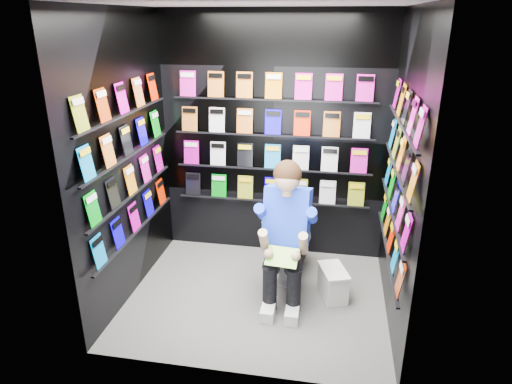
# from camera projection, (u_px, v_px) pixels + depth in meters

# --- Properties ---
(floor) EXTENTS (2.40, 2.40, 0.00)m
(floor) POSITION_uv_depth(u_px,v_px,m) (257.00, 297.00, 4.36)
(floor) COLOR #555553
(floor) RESTS_ON ground
(ceiling) EXTENTS (2.40, 2.40, 0.00)m
(ceiling) POSITION_uv_depth(u_px,v_px,m) (257.00, 4.00, 3.43)
(ceiling) COLOR white
(ceiling) RESTS_ON floor
(wall_back) EXTENTS (2.40, 0.04, 2.60)m
(wall_back) POSITION_uv_depth(u_px,v_px,m) (273.00, 139.00, 4.81)
(wall_back) COLOR black
(wall_back) RESTS_ON floor
(wall_front) EXTENTS (2.40, 0.04, 2.60)m
(wall_front) POSITION_uv_depth(u_px,v_px,m) (230.00, 215.00, 2.97)
(wall_front) COLOR black
(wall_front) RESTS_ON floor
(wall_left) EXTENTS (0.04, 2.00, 2.60)m
(wall_left) POSITION_uv_depth(u_px,v_px,m) (125.00, 161.00, 4.09)
(wall_left) COLOR black
(wall_left) RESTS_ON floor
(wall_right) EXTENTS (0.04, 2.00, 2.60)m
(wall_right) POSITION_uv_depth(u_px,v_px,m) (402.00, 176.00, 3.70)
(wall_right) COLOR black
(wall_right) RESTS_ON floor
(comics_back) EXTENTS (2.10, 0.06, 1.37)m
(comics_back) POSITION_uv_depth(u_px,v_px,m) (273.00, 139.00, 4.78)
(comics_back) COLOR #C4651F
(comics_back) RESTS_ON wall_back
(comics_left) EXTENTS (0.06, 1.70, 1.37)m
(comics_left) POSITION_uv_depth(u_px,v_px,m) (128.00, 160.00, 4.08)
(comics_left) COLOR #C4651F
(comics_left) RESTS_ON wall_left
(comics_right) EXTENTS (0.06, 1.70, 1.37)m
(comics_right) POSITION_uv_depth(u_px,v_px,m) (399.00, 175.00, 3.70)
(comics_right) COLOR #C4651F
(comics_right) RESTS_ON wall_right
(toilet) EXTENTS (0.50, 0.79, 0.73)m
(toilet) POSITION_uv_depth(u_px,v_px,m) (290.00, 241.00, 4.66)
(toilet) COLOR white
(toilet) RESTS_ON floor
(longbox) EXTENTS (0.30, 0.40, 0.27)m
(longbox) POSITION_uv_depth(u_px,v_px,m) (333.00, 284.00, 4.33)
(longbox) COLOR white
(longbox) RESTS_ON floor
(longbox_lid) EXTENTS (0.32, 0.42, 0.03)m
(longbox_lid) POSITION_uv_depth(u_px,v_px,m) (334.00, 271.00, 4.28)
(longbox_lid) COLOR white
(longbox_lid) RESTS_ON longbox
(reader) EXTENTS (0.64, 0.87, 1.50)m
(reader) POSITION_uv_depth(u_px,v_px,m) (287.00, 217.00, 4.16)
(reader) COLOR #0729D9
(reader) RESTS_ON toilet
(held_comic) EXTENTS (0.29, 0.19, 0.12)m
(held_comic) POSITION_uv_depth(u_px,v_px,m) (282.00, 257.00, 3.91)
(held_comic) COLOR green
(held_comic) RESTS_ON reader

